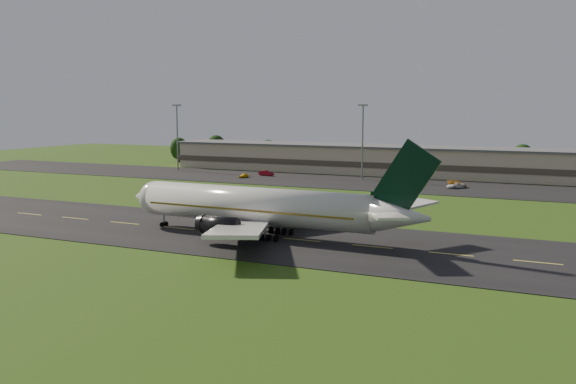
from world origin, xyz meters
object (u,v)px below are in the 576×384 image
at_px(service_vehicle_b, 266,173).
at_px(service_vehicle_c, 456,186).
at_px(terminal, 384,160).
at_px(service_vehicle_a, 244,176).
at_px(service_vehicle_d, 457,184).
at_px(light_mast_centre, 363,133).
at_px(airliner, 261,207).
at_px(light_mast_west, 177,129).

xyz_separation_m(service_vehicle_b, service_vehicle_c, (54.26, -5.56, -0.08)).
bearing_deg(terminal, service_vehicle_a, -140.65).
relative_size(service_vehicle_a, service_vehicle_d, 0.70).
relative_size(light_mast_centre, service_vehicle_b, 4.56).
bearing_deg(light_mast_centre, service_vehicle_a, -161.47).
distance_m(service_vehicle_a, service_vehicle_d, 57.71).
bearing_deg(service_vehicle_a, service_vehicle_b, 70.69).
bearing_deg(service_vehicle_d, light_mast_centre, 106.78).
height_order(service_vehicle_a, service_vehicle_d, service_vehicle_d).
bearing_deg(service_vehicle_b, service_vehicle_a, 161.92).
relative_size(airliner, service_vehicle_c, 10.94).
bearing_deg(service_vehicle_c, service_vehicle_d, 133.61).
distance_m(light_mast_centre, service_vehicle_c, 30.65).
xyz_separation_m(service_vehicle_b, service_vehicle_d, (54.05, -2.34, -0.03)).
height_order(light_mast_west, service_vehicle_b, light_mast_west).
relative_size(light_mast_west, service_vehicle_c, 4.34).
bearing_deg(service_vehicle_c, light_mast_west, -146.10).
xyz_separation_m(service_vehicle_a, service_vehicle_d, (57.53, 4.63, 0.12)).
bearing_deg(light_mast_centre, airliner, -82.75).
bearing_deg(service_vehicle_b, terminal, -47.43).
xyz_separation_m(service_vehicle_c, service_vehicle_d, (-0.21, 3.22, 0.05)).
xyz_separation_m(terminal, light_mast_centre, (-1.40, -16.18, 8.75)).
xyz_separation_m(light_mast_west, light_mast_centre, (60.00, 0.00, 0.00)).
height_order(terminal, service_vehicle_c, terminal).
relative_size(airliner, terminal, 0.35).
bearing_deg(service_vehicle_a, terminal, 46.56).
xyz_separation_m(light_mast_centre, service_vehicle_d, (26.52, -5.76, -11.93)).
bearing_deg(service_vehicle_d, service_vehicle_a, 123.63).
xyz_separation_m(terminal, service_vehicle_b, (-28.93, -19.60, -3.16)).
height_order(light_mast_centre, service_vehicle_a, light_mast_centre).
bearing_deg(service_vehicle_b, light_mast_west, 92.44).
xyz_separation_m(airliner, service_vehicle_b, (-37.71, 76.60, -3.83)).
height_order(airliner, light_mast_centre, light_mast_centre).
relative_size(light_mast_centre, service_vehicle_a, 5.93).
bearing_deg(service_vehicle_b, airliner, -145.34).
distance_m(terminal, light_mast_west, 64.10).
bearing_deg(light_mast_west, airliner, -48.75).
distance_m(light_mast_west, service_vehicle_b, 34.75).
xyz_separation_m(terminal, service_vehicle_c, (25.33, -25.17, -3.24)).
distance_m(airliner, light_mast_centre, 81.07).
bearing_deg(terminal, airliner, -84.78).
height_order(service_vehicle_b, service_vehicle_d, service_vehicle_b).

